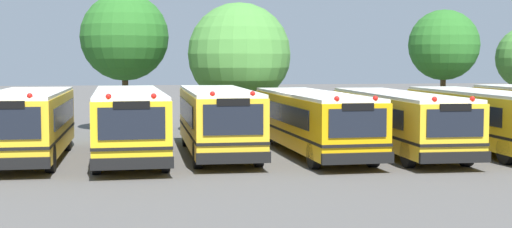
{
  "coord_description": "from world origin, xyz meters",
  "views": [
    {
      "loc": [
        -6.89,
        -27.53,
        3.7
      ],
      "look_at": [
        -2.18,
        0.0,
        1.6
      ],
      "focal_mm": 50.41,
      "sensor_mm": 36.0,
      "label": 1
    }
  ],
  "objects": [
    {
      "name": "tree_3",
      "position": [
        9.1,
        8.0,
        4.58
      ],
      "size": [
        3.7,
        3.7,
        6.34
      ],
      "color": "#4C3823",
      "rests_on": "ground_plane"
    },
    {
      "name": "school_bus_4",
      "position": [
        3.57,
        -0.08,
        1.33
      ],
      "size": [
        2.7,
        11.46,
        2.52
      ],
      "rotation": [
        0.0,
        0.0,
        3.12
      ],
      "color": "yellow",
      "rests_on": "ground_plane"
    },
    {
      "name": "school_bus_2",
      "position": [
        -3.67,
        0.17,
        1.42
      ],
      "size": [
        2.54,
        9.76,
        2.7
      ],
      "rotation": [
        0.0,
        0.0,
        3.13
      ],
      "color": "yellow",
      "rests_on": "ground_plane"
    },
    {
      "name": "school_bus_1",
      "position": [
        -7.09,
        0.18,
        1.41
      ],
      "size": [
        2.82,
        11.22,
        2.68
      ],
      "rotation": [
        0.0,
        0.0,
        3.17
      ],
      "color": "yellow",
      "rests_on": "ground_plane"
    },
    {
      "name": "ground_plane",
      "position": [
        0.0,
        0.0,
        0.0
      ],
      "size": [
        160.0,
        160.0,
        0.0
      ],
      "primitive_type": "plane",
      "color": "#514F4C"
    },
    {
      "name": "school_bus_5",
      "position": [
        7.24,
        -0.19,
        1.35
      ],
      "size": [
        2.57,
        10.89,
        2.57
      ],
      "rotation": [
        0.0,
        0.0,
        3.13
      ],
      "color": "yellow",
      "rests_on": "ground_plane"
    },
    {
      "name": "tree_2",
      "position": [
        -1.43,
        8.32,
        3.95
      ],
      "size": [
        5.24,
        5.15,
        6.58
      ],
      "color": "#4C3823",
      "rests_on": "ground_plane"
    },
    {
      "name": "school_bus_0",
      "position": [
        -10.74,
        -0.17,
        1.41
      ],
      "size": [
        2.65,
        9.29,
        2.69
      ],
      "rotation": [
        0.0,
        0.0,
        3.14
      ],
      "color": "yellow",
      "rests_on": "ground_plane"
    },
    {
      "name": "tree_1",
      "position": [
        -7.38,
        10.2,
        4.91
      ],
      "size": [
        4.53,
        4.53,
        7.17
      ],
      "color": "#4C3823",
      "rests_on": "ground_plane"
    },
    {
      "name": "school_bus_3",
      "position": [
        0.08,
        0.04,
        1.34
      ],
      "size": [
        2.73,
        11.09,
        2.55
      ],
      "rotation": [
        0.0,
        0.0,
        3.17
      ],
      "color": "#EAA80C",
      "rests_on": "ground_plane"
    }
  ]
}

